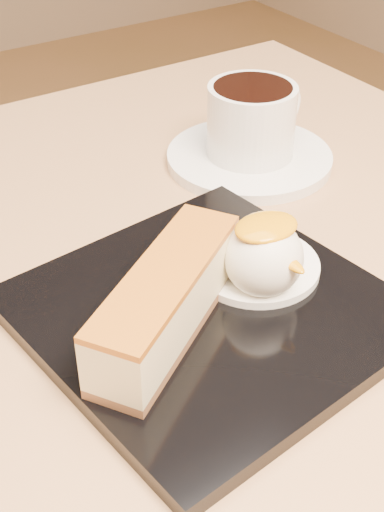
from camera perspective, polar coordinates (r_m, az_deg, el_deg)
table at (r=0.59m, az=-1.29°, el=-17.27°), size 0.80×0.80×0.72m
dessert_plate at (r=0.47m, az=1.32°, el=-4.51°), size 0.24×0.24×0.01m
cheesecake at (r=0.44m, az=-2.06°, el=-3.57°), size 0.14×0.11×0.05m
cream_smear at (r=0.50m, az=5.10°, el=-0.75°), size 0.09×0.09×0.01m
ice_cream_scoop at (r=0.47m, az=5.75°, el=-0.12°), size 0.05×0.05×0.05m
mango_sauce at (r=0.46m, az=5.96°, el=2.33°), size 0.04×0.03×0.01m
mint_sprig at (r=0.50m, az=0.73°, el=-0.02°), size 0.04×0.03×0.00m
saucer at (r=0.66m, az=4.60°, el=7.83°), size 0.15×0.15×0.01m
coffee_cup at (r=0.64m, az=4.89°, el=10.88°), size 0.10×0.08×0.06m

